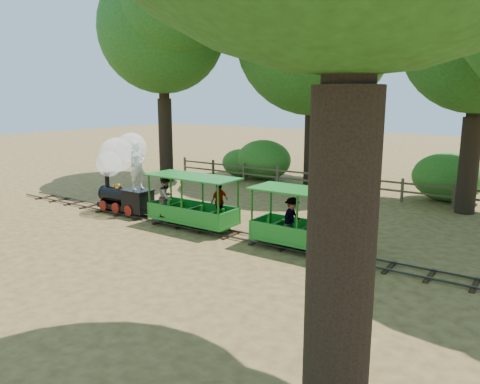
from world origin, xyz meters
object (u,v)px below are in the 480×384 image
Objects in this scene: carriage_rear at (305,225)px; fence at (335,181)px; locomotive at (122,167)px; carriage_front at (190,205)px.

fence is (-2.58, 8.06, -0.20)m from carriage_rear.
locomotive is at bearing -122.74° from fence.
carriage_rear is at bearing -0.50° from carriage_front.
carriage_front reaches higher than fence.
carriage_rear is (7.68, -0.13, -0.98)m from locomotive.
locomotive is 0.17× the size of fence.
fence is at bearing 107.77° from carriage_rear.
locomotive is 3.55m from carriage_front.
carriage_rear is at bearing -72.23° from fence.
fence is (1.69, 8.02, -0.21)m from carriage_front.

